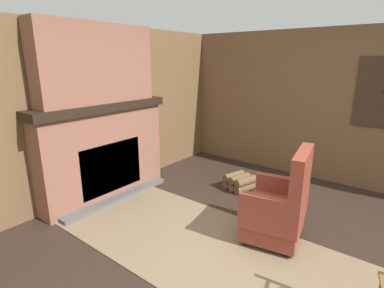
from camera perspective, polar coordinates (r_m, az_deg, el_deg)
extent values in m
plane|color=#2D2119|center=(3.25, 12.12, -20.64)|extent=(14.00, 14.00, 0.00)
cube|color=brown|center=(4.43, -18.48, 5.61)|extent=(0.06, 5.70, 2.39)
cube|color=brown|center=(5.15, 25.73, 6.19)|extent=(5.70, 0.06, 2.39)
cube|color=#382619|center=(4.99, 32.59, 8.23)|extent=(0.70, 0.02, 0.98)
cube|color=silver|center=(5.00, 32.60, 8.23)|extent=(0.66, 0.01, 0.94)
cube|color=#382619|center=(4.98, 32.59, 8.22)|extent=(0.02, 0.02, 0.94)
cube|color=#382619|center=(4.98, 32.59, 8.22)|extent=(0.66, 0.02, 0.02)
cube|color=brown|center=(4.40, -16.38, -1.97)|extent=(0.34, 1.89, 1.24)
cube|color=black|center=(4.35, -15.22, -4.23)|extent=(0.08, 0.98, 0.70)
cube|color=#565451|center=(4.42, -13.85, -9.93)|extent=(0.16, 1.70, 0.06)
cube|color=black|center=(4.25, -17.09, 6.77)|extent=(0.44, 1.99, 0.11)
cube|color=brown|center=(4.20, -17.72, 14.35)|extent=(0.30, 1.66, 1.01)
cube|color=#7A664C|center=(3.30, 4.52, -19.61)|extent=(3.82, 1.50, 0.01)
cube|color=brown|center=(3.51, 15.18, -14.39)|extent=(0.67, 0.75, 0.24)
cube|color=brown|center=(3.44, 15.37, -12.22)|extent=(0.71, 0.79, 0.18)
cube|color=brown|center=(3.24, 20.01, -6.57)|extent=(0.24, 0.70, 0.63)
cube|color=brown|center=(3.10, 13.99, -11.47)|extent=(0.55, 0.18, 0.20)
cube|color=brown|center=(3.63, 16.35, -7.45)|extent=(0.55, 0.18, 0.20)
cylinder|color=#332319|center=(3.41, 9.78, -17.99)|extent=(0.06, 0.06, 0.06)
cylinder|color=#332319|center=(3.87, 12.44, -13.77)|extent=(0.06, 0.06, 0.06)
cylinder|color=#332319|center=(3.33, 18.08, -19.55)|extent=(0.06, 0.06, 0.06)
cylinder|color=#332319|center=(3.80, 19.63, -14.98)|extent=(0.06, 0.06, 0.06)
cylinder|color=brown|center=(4.76, 7.93, -7.27)|extent=(0.22, 0.39, 0.12)
cylinder|color=brown|center=(4.68, 9.00, -7.74)|extent=(0.22, 0.39, 0.12)
cylinder|color=brown|center=(4.60, 10.10, -8.22)|extent=(0.22, 0.39, 0.12)
cylinder|color=brown|center=(4.72, 7.98, -6.07)|extent=(0.22, 0.39, 0.12)
cylinder|color=brown|center=(4.64, 9.05, -6.53)|extent=(0.22, 0.39, 0.12)
cylinder|color=brown|center=(4.56, 10.16, -7.00)|extent=(0.22, 0.39, 0.12)
ellipsoid|color=#B24C42|center=(3.96, -24.54, 7.00)|extent=(0.13, 0.13, 0.10)
cylinder|color=white|center=(3.94, -24.78, 9.13)|extent=(0.07, 0.07, 0.19)
cube|color=brown|center=(4.74, -9.68, 9.71)|extent=(0.16, 0.24, 0.15)
cube|color=silver|center=(4.68, -9.00, 9.75)|extent=(0.01, 0.04, 0.02)
cylinder|color=#336093|center=(4.20, -19.10, 8.90)|extent=(0.06, 0.24, 0.24)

